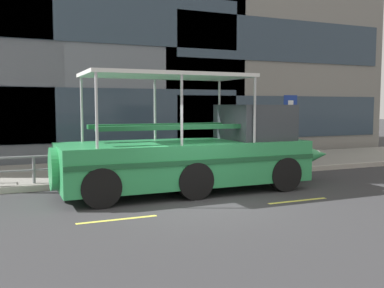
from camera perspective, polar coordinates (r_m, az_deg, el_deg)
ground_plane at (r=11.45m, az=0.93°, el=-7.50°), size 120.00×120.00×0.00m
sidewalk at (r=16.62m, az=-7.01°, el=-3.29°), size 32.00×4.80×0.18m
curb_edge at (r=14.28m, az=-4.20°, el=-4.64°), size 32.00×0.18×0.18m
lane_centreline at (r=10.58m, az=3.15°, el=-8.54°), size 25.80×0.12×0.01m
curb_guardrail at (r=14.50m, az=-4.69°, el=-1.89°), size 11.63×0.09×0.83m
parking_sign at (r=17.23m, az=12.69°, el=3.37°), size 0.60×0.12×2.71m
duck_tour_boat at (r=12.79m, az=1.17°, el=-1.24°), size 8.92×2.57×3.38m
pedestrian_near_bow at (r=17.39m, az=6.62°, el=0.48°), size 0.41×0.28×1.55m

